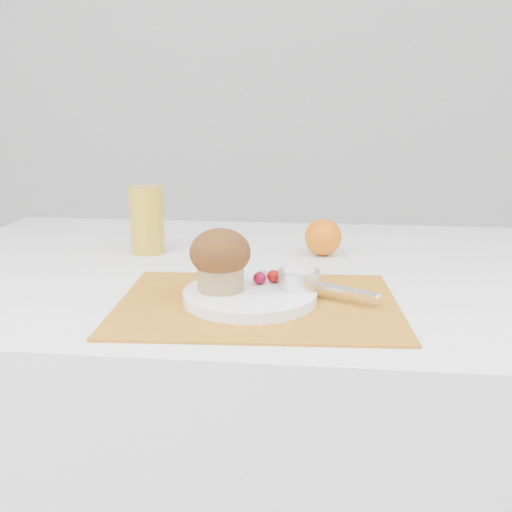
# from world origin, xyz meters

# --- Properties ---
(table) EXTENTS (1.20, 0.80, 0.75)m
(table) POSITION_xyz_m (0.00, 0.05, 0.38)
(table) COLOR white
(table) RESTS_ON ground
(placemat) EXTENTS (0.42, 0.32, 0.00)m
(placemat) POSITION_xyz_m (0.06, -0.16, 0.75)
(placemat) COLOR #BB711A
(placemat) RESTS_ON table
(plate) EXTENTS (0.25, 0.25, 0.02)m
(plate) POSITION_xyz_m (0.05, -0.15, 0.76)
(plate) COLOR white
(plate) RESTS_ON placemat
(ramekin) EXTENTS (0.08, 0.08, 0.03)m
(ramekin) POSITION_xyz_m (0.12, -0.13, 0.78)
(ramekin) COLOR silver
(ramekin) RESTS_ON plate
(cream) EXTENTS (0.05, 0.05, 0.01)m
(cream) POSITION_xyz_m (0.12, -0.13, 0.80)
(cream) COLOR silver
(cream) RESTS_ON ramekin
(raspberry_near) EXTENTS (0.02, 0.02, 0.02)m
(raspberry_near) POSITION_xyz_m (0.06, -0.12, 0.78)
(raspberry_near) COLOR #530217
(raspberry_near) RESTS_ON plate
(raspberry_far) EXTENTS (0.02, 0.02, 0.02)m
(raspberry_far) POSITION_xyz_m (0.08, -0.11, 0.78)
(raspberry_far) COLOR #610502
(raspberry_far) RESTS_ON plate
(butter_knife) EXTENTS (0.19, 0.11, 0.01)m
(butter_knife) POSITION_xyz_m (0.14, -0.12, 0.77)
(butter_knife) COLOR white
(butter_knife) RESTS_ON plate
(orange) EXTENTS (0.07, 0.07, 0.07)m
(orange) POSITION_xyz_m (0.16, 0.14, 0.79)
(orange) COLOR orange
(orange) RESTS_ON table
(juice_glass) EXTENTS (0.08, 0.08, 0.13)m
(juice_glass) POSITION_xyz_m (-0.18, 0.12, 0.82)
(juice_glass) COLOR gold
(juice_glass) RESTS_ON table
(muffin) EXTENTS (0.09, 0.09, 0.09)m
(muffin) POSITION_xyz_m (0.01, -0.15, 0.82)
(muffin) COLOR #A5874F
(muffin) RESTS_ON plate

